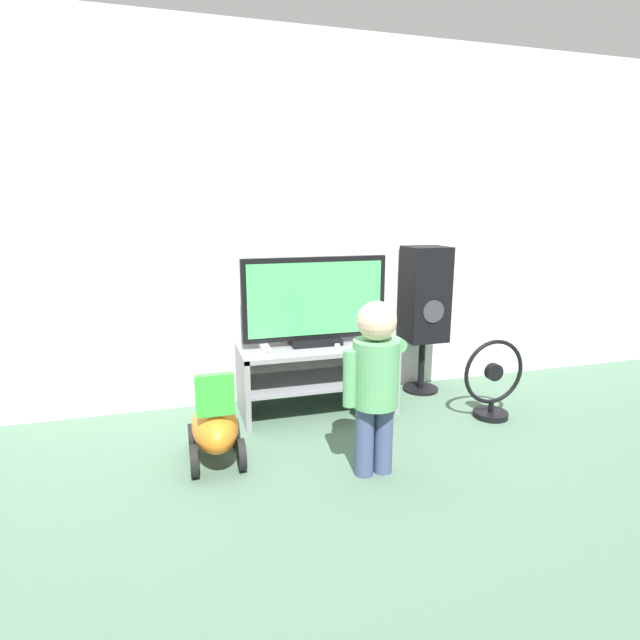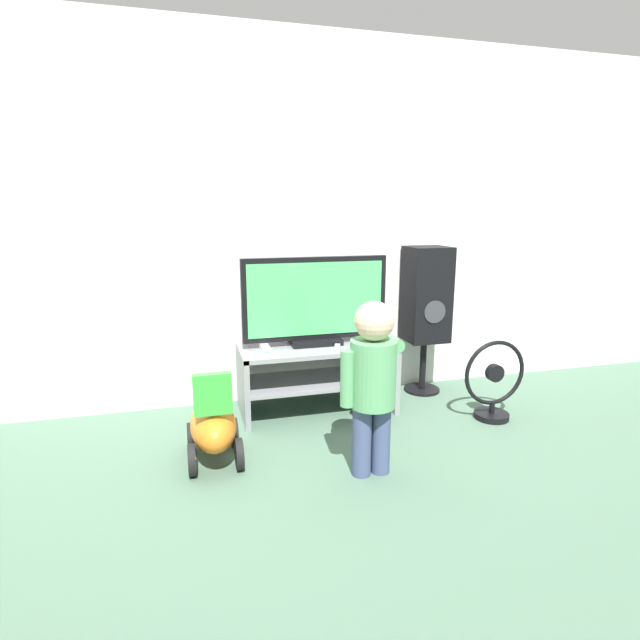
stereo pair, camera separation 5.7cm
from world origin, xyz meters
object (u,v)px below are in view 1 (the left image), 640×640
(remote_primary, at_px, (380,346))
(speaker_tower, at_px, (425,297))
(floor_fan, at_px, (493,383))
(child, at_px, (375,374))
(television, at_px, (315,302))
(ride_on_toy, at_px, (215,427))
(game_console, at_px, (265,348))
(remote_secondary, at_px, (337,348))

(remote_primary, relative_size, speaker_tower, 0.12)
(floor_fan, bearing_deg, speaker_tower, 109.91)
(floor_fan, bearing_deg, child, -156.86)
(speaker_tower, bearing_deg, remote_primary, -147.13)
(remote_primary, height_order, speaker_tower, speaker_tower)
(remote_primary, xyz_separation_m, child, (-0.34, -0.74, 0.07))
(television, relative_size, ride_on_toy, 1.80)
(ride_on_toy, bearing_deg, child, -23.41)
(child, bearing_deg, floor_fan, 23.14)
(game_console, distance_m, remote_secondary, 0.49)
(speaker_tower, bearing_deg, remote_secondary, -160.18)
(floor_fan, height_order, ride_on_toy, ride_on_toy)
(television, relative_size, game_console, 5.00)
(floor_fan, distance_m, ride_on_toy, 1.87)
(television, xyz_separation_m, speaker_tower, (0.90, 0.12, -0.03))
(television, height_order, child, television)
(television, xyz_separation_m, floor_fan, (1.12, -0.49, -0.53))
(game_console, height_order, remote_primary, game_console)
(floor_fan, bearing_deg, remote_primary, 157.85)
(game_console, relative_size, floor_fan, 0.37)
(floor_fan, bearing_deg, game_console, 164.13)
(remote_primary, distance_m, child, 0.82)
(television, distance_m, floor_fan, 1.33)
(ride_on_toy, bearing_deg, speaker_tower, 23.23)
(game_console, bearing_deg, ride_on_toy, -126.23)
(remote_secondary, bearing_deg, ride_on_toy, -153.77)
(speaker_tower, relative_size, floor_fan, 2.05)
(remote_primary, bearing_deg, floor_fan, -22.15)
(game_console, bearing_deg, child, -63.81)
(television, xyz_separation_m, ride_on_toy, (-0.75, -0.59, -0.57))
(television, bearing_deg, remote_secondary, -57.74)
(floor_fan, bearing_deg, remote_secondary, 162.31)
(game_console, bearing_deg, television, 10.81)
(speaker_tower, xyz_separation_m, floor_fan, (0.22, -0.61, -0.50))
(game_console, xyz_separation_m, remote_primary, (0.77, -0.13, -0.01))
(television, distance_m, speaker_tower, 0.91)
(remote_primary, xyz_separation_m, ride_on_toy, (-1.16, -0.39, -0.28))
(remote_secondary, xyz_separation_m, child, (-0.05, -0.78, 0.07))
(speaker_tower, distance_m, floor_fan, 0.82)
(television, height_order, ride_on_toy, television)
(game_console, xyz_separation_m, child, (0.43, -0.87, 0.06))
(remote_secondary, bearing_deg, floor_fan, -17.69)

